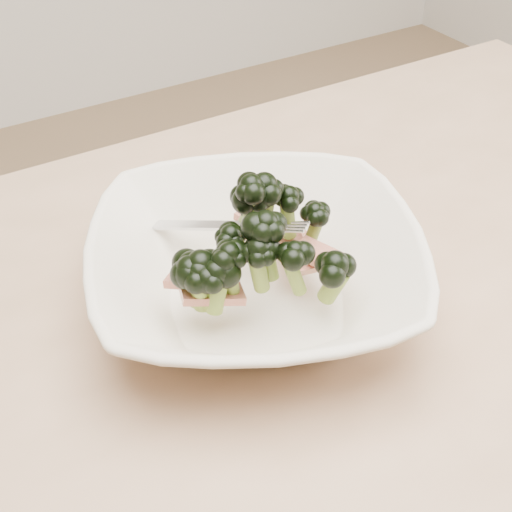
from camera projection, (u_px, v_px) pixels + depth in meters
name	position (u px, v px, depth m)	size (l,w,h in m)	color
dining_table	(338.00, 396.00, 0.69)	(1.20, 0.80, 0.75)	tan
broccoli_dish	(255.00, 265.00, 0.62)	(0.39, 0.39, 0.13)	silver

